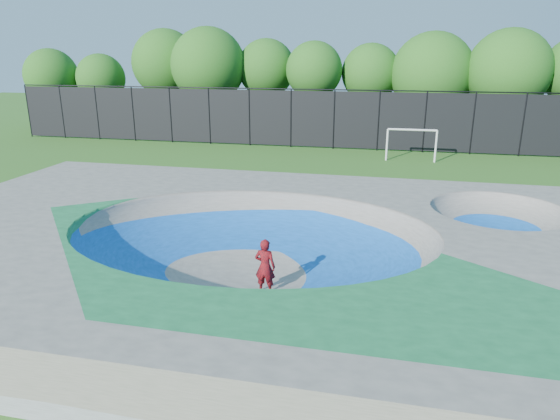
{
  "coord_description": "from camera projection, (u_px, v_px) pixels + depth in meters",
  "views": [
    {
      "loc": [
        3.85,
        -13.33,
        6.4
      ],
      "look_at": [
        0.22,
        3.0,
        1.1
      ],
      "focal_mm": 32.0,
      "sensor_mm": 36.0,
      "label": 1
    }
  ],
  "objects": [
    {
      "name": "fence",
      "position": [
        334.0,
        118.0,
        34.04
      ],
      "size": [
        48.09,
        0.09,
        4.04
      ],
      "color": "black",
      "rests_on": "ground"
    },
    {
      "name": "soccer_goal",
      "position": [
        412.0,
        139.0,
        30.27
      ],
      "size": [
        3.01,
        0.12,
        1.99
      ],
      "color": "white",
      "rests_on": "ground"
    },
    {
      "name": "skateboard",
      "position": [
        265.0,
        292.0,
        13.88
      ],
      "size": [
        0.8,
        0.31,
        0.05
      ],
      "primitive_type": "cube",
      "rotation": [
        0.0,
        0.0,
        -0.11
      ],
      "color": "black",
      "rests_on": "ground"
    },
    {
      "name": "treeline",
      "position": [
        343.0,
        71.0,
        37.55
      ],
      "size": [
        53.56,
        7.82,
        8.35
      ],
      "color": "#493724",
      "rests_on": "ground"
    },
    {
      "name": "ground",
      "position": [
        252.0,
        273.0,
        15.14
      ],
      "size": [
        120.0,
        120.0,
        0.0
      ],
      "primitive_type": "plane",
      "color": "#2A5B19",
      "rests_on": "ground"
    },
    {
      "name": "skater",
      "position": [
        265.0,
        267.0,
        13.64
      ],
      "size": [
        0.61,
        0.42,
        1.6
      ],
      "primitive_type": "imported",
      "rotation": [
        0.0,
        0.0,
        3.07
      ],
      "color": "red",
      "rests_on": "ground"
    },
    {
      "name": "skate_deck",
      "position": [
        251.0,
        250.0,
        14.91
      ],
      "size": [
        22.0,
        14.0,
        1.5
      ],
      "primitive_type": "cube",
      "color": "gray",
      "rests_on": "ground"
    }
  ]
}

